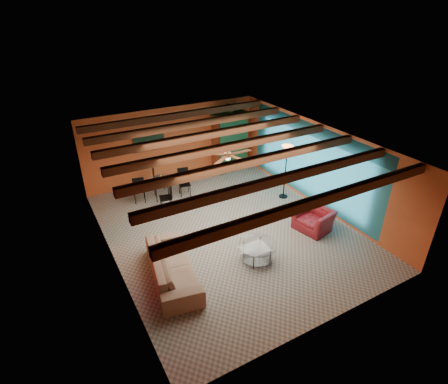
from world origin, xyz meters
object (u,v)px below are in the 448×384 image
armoire (230,142)px  potted_plant (230,107)px  armchair (313,219)px  coffee_table (257,252)px  floor_lamp (285,172)px  sofa (173,266)px  dining_table (162,185)px  vase (160,170)px

armoire → potted_plant: (0.00, 0.00, 1.36)m
armchair → coffee_table: bearing=-92.3°
potted_plant → armchair: bearing=-89.9°
floor_lamp → sofa: bearing=-158.0°
dining_table → vase: vase is taller
dining_table → coffee_table: bearing=-77.5°
dining_table → floor_lamp: bearing=-27.9°
sofa → armoire: 6.58m
sofa → armoire: (4.37, 4.87, 0.75)m
armoire → floor_lamp: size_ratio=1.18×
potted_plant → vase: potted_plant is taller
armchair → potted_plant: (-0.01, 4.90, 2.14)m
coffee_table → dining_table: dining_table is taller
coffee_table → potted_plant: (2.24, 5.30, 2.21)m
sofa → armchair: 4.38m
armchair → coffee_table: 2.28m
armchair → potted_plant: bearing=167.6°
dining_table → potted_plant: potted_plant is taller
sofa → coffee_table: size_ratio=2.49×
sofa → potted_plant: bearing=-31.6°
armchair → dining_table: bearing=-153.2°
armoire → vase: bearing=-169.0°
floor_lamp → vase: size_ratio=9.80×
sofa → floor_lamp: bearing=-57.6°
vase → coffee_table: bearing=-77.5°
potted_plant → floor_lamp: bearing=-81.2°
sofa → coffee_table: sofa is taller
dining_table → floor_lamp: (3.64, -1.92, 0.45)m
potted_plant → sofa: bearing=-131.9°
sofa → floor_lamp: size_ratio=1.31×
dining_table → vase: size_ratio=9.71×
sofa → armoire: bearing=-31.6°
armoire → vase: (-3.19, -1.00, -0.05)m
coffee_table → armoire: size_ratio=0.44×
vase → armchair: bearing=-50.7°
sofa → armoire: armoire is taller
armoire → floor_lamp: (0.45, -2.92, -0.17)m
dining_table → armoire: armoire is taller
coffee_table → armchair: bearing=10.2°
floor_lamp → dining_table: bearing=152.1°
armchair → vase: 5.09m
sofa → potted_plant: size_ratio=4.79×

